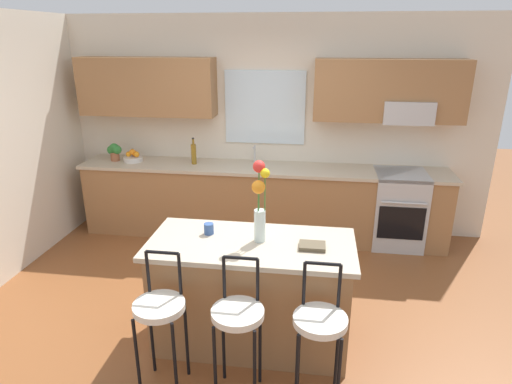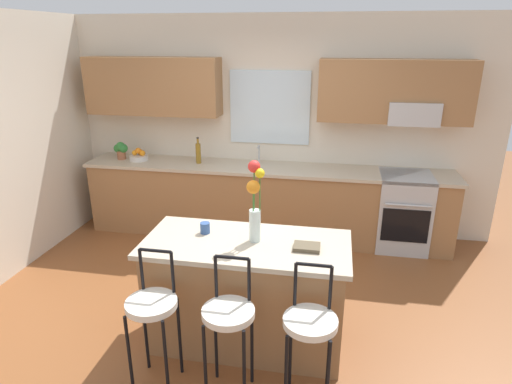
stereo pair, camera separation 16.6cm
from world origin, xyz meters
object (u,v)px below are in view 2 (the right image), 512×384
bar_stool_near (152,309)px  cookbook (307,247)px  fruit_bowl_oranges (139,156)px  bar_stool_middle (229,318)px  flower_vase (255,201)px  mug_ceramic (205,228)px  potted_plant_small (121,149)px  bar_stool_far (310,328)px  bottle_olive_oil (198,153)px  oven_range (402,211)px  kitchen_island (247,292)px

bar_stool_near → cookbook: bar_stool_near is taller
fruit_bowl_oranges → bar_stool_middle: bearing=-55.3°
bar_stool_near → fruit_bowl_oranges: fruit_bowl_oranges is taller
flower_vase → mug_ceramic: size_ratio=7.18×
bar_stool_near → flower_vase: bearing=45.6°
mug_ceramic → potted_plant_small: size_ratio=0.39×
bar_stool_near → bar_stool_far: 1.10m
bar_stool_far → bottle_olive_oil: bearing=120.8°
oven_range → cookbook: size_ratio=4.60×
fruit_bowl_oranges → kitchen_island: bearing=-48.4°
bar_stool_near → bar_stool_far: bearing=0.0°
bar_stool_near → flower_vase: (0.61, 0.63, 0.62)m
mug_ceramic → potted_plant_small: 2.63m
oven_range → bar_stool_far: (-0.93, -2.65, 0.18)m
flower_vase → fruit_bowl_oranges: 2.82m
potted_plant_small → flower_vase: bearing=-43.5°
bar_stool_far → flower_vase: bearing=127.9°
bar_stool_middle → bottle_olive_oil: size_ratio=3.12×
mug_ceramic → bar_stool_middle: bearing=-62.4°
kitchen_island → bar_stool_near: 0.83m
oven_range → bar_stool_middle: (-1.48, -2.65, 0.18)m
bar_stool_far → cookbook: size_ratio=5.21×
mug_ceramic → cookbook: 0.85m
bar_stool_near → potted_plant_small: bearing=120.0°
bar_stool_middle → mug_ceramic: bearing=117.6°
bar_stool_near → bar_stool_far: same height
potted_plant_small → bar_stool_near: bearing=-60.0°
fruit_bowl_oranges → bottle_olive_oil: (0.81, -0.00, 0.08)m
kitchen_island → bar_stool_far: bar_stool_far is taller
bar_stool_middle → bar_stool_far: bearing=0.0°
bar_stool_near → bar_stool_middle: same height
bar_stool_near → potted_plant_small: (-1.55, 2.67, 0.42)m
bar_stool_near → potted_plant_small: size_ratio=4.56×
bar_stool_far → bottle_olive_oil: size_ratio=3.12×
bottle_olive_oil → potted_plant_small: bearing=180.0°
oven_range → bottle_olive_oil: 2.60m
oven_range → bottle_olive_oil: bearing=179.4°
bar_stool_near → mug_ceramic: bar_stool_near is taller
bar_stool_far → fruit_bowl_oranges: 3.62m
bar_stool_middle → flower_vase: (0.06, 0.63, 0.62)m
flower_vase → oven_range: bearing=55.0°
bar_stool_far → flower_vase: (-0.49, 0.63, 0.62)m
fruit_bowl_oranges → bottle_olive_oil: bottle_olive_oil is taller
bar_stool_near → bar_stool_middle: bearing=0.0°
bar_stool_middle → kitchen_island: bearing=90.0°
mug_ceramic → fruit_bowl_oranges: size_ratio=0.38×
oven_range → potted_plant_small: size_ratio=4.03×
cookbook → fruit_bowl_oranges: 3.15m
bar_stool_middle → potted_plant_small: size_ratio=4.56×
kitchen_island → fruit_bowl_oranges: bearing=131.6°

